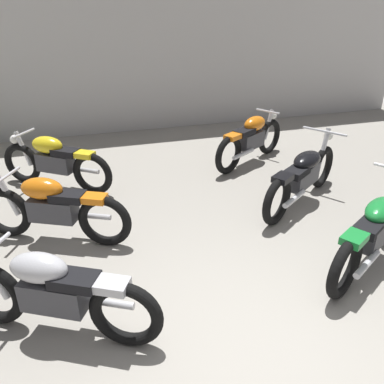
% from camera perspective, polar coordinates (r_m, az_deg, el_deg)
% --- Properties ---
extents(ground_plane, '(60.00, 60.00, 0.00)m').
position_cam_1_polar(ground_plane, '(3.75, 10.29, -22.23)').
color(ground_plane, gray).
extents(back_wall, '(13.34, 0.24, 3.60)m').
position_cam_1_polar(back_wall, '(9.04, -8.82, 19.83)').
color(back_wall, '#BCBAB7').
rests_on(back_wall, ground).
extents(motorcycle_left_row_0, '(1.79, 1.03, 0.88)m').
position_cam_1_polar(motorcycle_left_row_0, '(3.79, -19.19, -13.39)').
color(motorcycle_left_row_0, black).
rests_on(motorcycle_left_row_0, ground).
extents(motorcycle_left_row_1, '(1.82, 0.97, 0.88)m').
position_cam_1_polar(motorcycle_left_row_1, '(5.15, -19.31, -2.13)').
color(motorcycle_left_row_1, black).
rests_on(motorcycle_left_row_1, ground).
extents(motorcycle_left_row_2, '(1.67, 1.23, 0.88)m').
position_cam_1_polar(motorcycle_left_row_2, '(6.59, -18.98, 4.21)').
color(motorcycle_left_row_2, black).
rests_on(motorcycle_left_row_2, ground).
extents(motorcycle_right_row_0, '(1.92, 1.22, 0.97)m').
position_cam_1_polar(motorcycle_right_row_0, '(4.91, 24.74, -4.75)').
color(motorcycle_right_row_0, black).
rests_on(motorcycle_right_row_0, ground).
extents(motorcycle_right_row_1, '(1.85, 1.32, 0.97)m').
position_cam_1_polar(motorcycle_right_row_1, '(5.98, 15.56, 2.38)').
color(motorcycle_right_row_1, black).
rests_on(motorcycle_right_row_1, ground).
extents(motorcycle_right_row_2, '(1.73, 1.13, 0.88)m').
position_cam_1_polar(motorcycle_right_row_2, '(7.32, 8.42, 7.54)').
color(motorcycle_right_row_2, black).
rests_on(motorcycle_right_row_2, ground).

